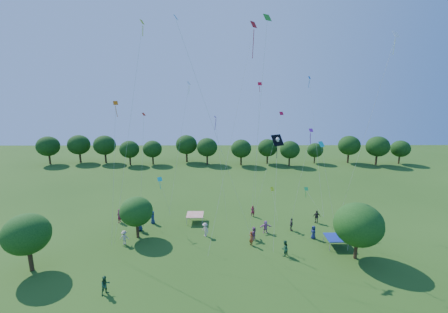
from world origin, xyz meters
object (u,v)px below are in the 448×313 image
near_tree_east (358,225)px  red_high_kite (247,62)px  tent_blue (336,238)px  pirate_kite (277,142)px  near_tree_west (27,234)px  near_tree_north (136,211)px  tent_red_stripe (195,215)px

near_tree_east → red_high_kite: 20.49m
tent_blue → pirate_kite: bearing=179.7°
near_tree_west → pirate_kite: (24.44, 4.49, 8.16)m
near_tree_west → near_tree_north: (8.53, 6.67, -0.54)m
pirate_kite → red_high_kite: (-3.15, 2.48, 8.14)m
near_tree_north → pirate_kite: 18.26m
tent_blue → pirate_kite: (-7.01, 0.04, 10.96)m
tent_blue → red_high_kite: red_high_kite is taller
tent_blue → red_high_kite: (-10.16, 2.52, 19.11)m
tent_red_stripe → pirate_kite: size_ratio=0.19×
near_tree_north → near_tree_east: size_ratio=0.83×
near_tree_west → near_tree_east: 32.64m
near_tree_west → tent_red_stripe: bearing=35.9°
near_tree_east → pirate_kite: 11.83m
near_tree_west → near_tree_north: bearing=38.0°
tent_blue → red_high_kite: 21.78m
near_tree_west → red_high_kite: size_ratio=0.25×
near_tree_east → pirate_kite: (-8.14, 2.57, 8.19)m
near_tree_north → tent_blue: size_ratio=2.29×
red_high_kite → tent_blue: bearing=-14.0°
tent_red_stripe → pirate_kite: 15.80m
near_tree_north → red_high_kite: size_ratio=0.22×
pirate_kite → red_high_kite: size_ratio=0.49×
near_tree_west → tent_blue: 31.88m
tent_red_stripe → tent_blue: same height
near_tree_north → near_tree_west: bearing=-142.0°
pirate_kite → red_high_kite: 9.08m
near_tree_west → pirate_kite: 26.16m
tent_red_stripe → red_high_kite: size_ratio=0.09×
near_tree_east → pirate_kite: size_ratio=0.53×
near_tree_east → tent_red_stripe: bearing=152.9°
near_tree_north → pirate_kite: size_ratio=0.44×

